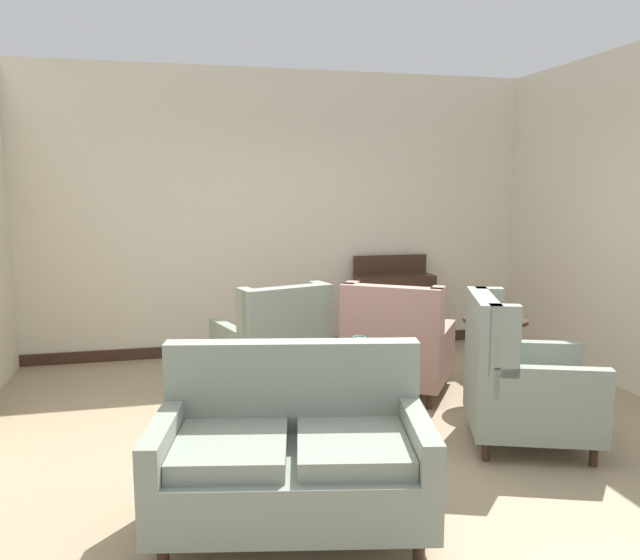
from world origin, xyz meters
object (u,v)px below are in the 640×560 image
object	(u,v)px
settee	(292,455)
armchair_near_sideboard	(397,348)
sideboard	(394,307)
side_table	(494,351)
armchair_foreground_right	(274,348)
coffee_table	(358,391)
porcelain_vase	(359,360)
armchair_near_window	(520,383)

from	to	relation	value
settee	armchair_near_sideboard	distance (m)	2.33
sideboard	armchair_near_sideboard	bearing A→B (deg)	-108.83
side_table	sideboard	world-z (taller)	sideboard
armchair_foreground_right	sideboard	world-z (taller)	sideboard
side_table	coffee_table	bearing A→B (deg)	-158.11
side_table	sideboard	distance (m)	1.81
settee	sideboard	size ratio (longest dim) A/B	1.48
armchair_near_sideboard	sideboard	world-z (taller)	sideboard
armchair_foreground_right	armchair_near_sideboard	bearing A→B (deg)	150.29
coffee_table	settee	world-z (taller)	settee
porcelain_vase	sideboard	size ratio (longest dim) A/B	0.28
sideboard	armchair_near_window	bearing A→B (deg)	-90.59
armchair_near_sideboard	side_table	bearing A→B (deg)	-172.24
armchair_foreground_right	sideboard	size ratio (longest dim) A/B	1.04
side_table	sideboard	bearing A→B (deg)	97.69
coffee_table	armchair_near_sideboard	xyz separation A→B (m)	(0.63, 0.91, 0.04)
porcelain_vase	armchair_near_sideboard	distance (m)	1.07
sideboard	coffee_table	bearing A→B (deg)	-115.57
coffee_table	side_table	distance (m)	1.47
settee	armchair_near_window	size ratio (longest dim) A/B	1.46
armchair_near_window	sideboard	world-z (taller)	armchair_near_window
settee	armchair_near_window	world-z (taller)	armchair_near_window
settee	side_table	bearing A→B (deg)	48.99
armchair_foreground_right	armchair_near_window	xyz separation A→B (m)	(1.52, -1.46, 0.03)
armchair_near_window	coffee_table	bearing A→B (deg)	94.52
coffee_table	side_table	world-z (taller)	side_table
porcelain_vase	side_table	bearing A→B (deg)	20.49
settee	sideboard	bearing A→B (deg)	73.34
porcelain_vase	settee	world-z (taller)	settee
armchair_near_sideboard	armchair_near_window	bearing A→B (deg)	144.77
armchair_near_window	sideboard	distance (m)	2.65
coffee_table	armchair_foreground_right	world-z (taller)	armchair_foreground_right
coffee_table	settee	xyz separation A→B (m)	(-0.67, -1.02, 0.03)
armchair_near_window	sideboard	xyz separation A→B (m)	(0.03, 2.65, 0.04)
coffee_table	armchair_near_sideboard	bearing A→B (deg)	55.15
armchair_near_window	settee	bearing A→B (deg)	132.09
coffee_table	settee	distance (m)	1.22
porcelain_vase	armchair_foreground_right	xyz separation A→B (m)	(-0.44, 1.11, -0.17)
armchair_foreground_right	sideboard	xyz separation A→B (m)	(1.55, 1.19, 0.07)
coffee_table	side_table	bearing A→B (deg)	21.89
porcelain_vase	armchair_foreground_right	distance (m)	1.20
porcelain_vase	settee	size ratio (longest dim) A/B	0.19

